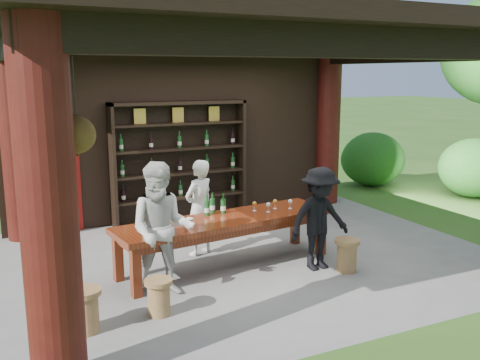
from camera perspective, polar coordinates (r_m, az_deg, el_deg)
name	(u,v)px	position (r m, az deg, el deg)	size (l,w,h in m)	color
ground	(251,256)	(8.46, 1.17, -8.15)	(90.00, 90.00, 0.00)	#2D5119
pavilion	(238,118)	(8.38, -0.16, 6.61)	(7.50, 6.00, 3.60)	slate
wine_shelf	(180,162)	(10.26, -6.43, 1.93)	(2.62, 0.40, 2.31)	black
tasting_table	(226,225)	(7.84, -1.47, -4.86)	(3.41, 1.26, 0.75)	#53200B
stool_near_left	(159,296)	(6.53, -8.65, -12.15)	(0.34, 0.34, 0.44)	brown
stool_near_right	(347,254)	(7.93, 11.32, -7.79)	(0.36, 0.36, 0.48)	brown
stool_far_left	(85,310)	(6.29, -16.21, -13.13)	(0.38, 0.38, 0.50)	brown
host	(199,208)	(8.38, -4.37, -2.95)	(0.55, 0.36, 1.51)	silver
guest_woman	(162,229)	(6.89, -8.33, -5.24)	(0.85, 0.66, 1.74)	beige
guest_man	(319,219)	(7.82, 8.47, -4.11)	(0.98, 0.56, 1.51)	black
table_bottles	(214,204)	(8.00, -2.77, -2.54)	(0.34, 0.19, 0.31)	#194C1E
table_glasses	(272,205)	(8.24, 3.44, -2.70)	(0.63, 0.22, 0.15)	silver
napkin_basket	(173,221)	(7.42, -7.19, -4.40)	(0.26, 0.18, 0.14)	#BF6672
shrubs	(341,197)	(10.14, 10.74, -1.80)	(15.04, 8.11, 1.36)	#194C14
trees	(365,45)	(11.23, 13.20, 13.84)	(21.45, 9.88, 4.80)	#3F2819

